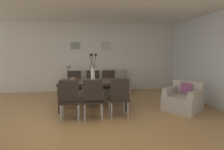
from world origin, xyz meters
name	(u,v)px	position (x,y,z in m)	size (l,w,h in m)	color
ground_plane	(81,120)	(0.00, 0.00, 0.00)	(9.00, 9.00, 0.00)	#A87A47
back_wall_panel	(83,57)	(0.00, 3.25, 1.30)	(9.00, 0.10, 2.60)	silver
side_window_wall	(221,60)	(3.65, 0.40, 1.30)	(0.10, 6.30, 2.60)	white
ceiling_panel	(80,3)	(0.00, 0.40, 2.64)	(9.00, 7.20, 0.08)	white
dining_table	(93,83)	(0.30, 0.93, 0.67)	(1.80, 0.97, 0.74)	#33261E
dining_chair_near_left	(70,98)	(-0.25, 0.04, 0.51)	(0.45, 0.45, 0.92)	black
dining_chair_near_right	(74,84)	(-0.26, 1.82, 0.51)	(0.47, 0.47, 0.92)	black
dining_chair_far_left	(93,97)	(0.27, 0.01, 0.51)	(0.44, 0.44, 0.92)	black
dining_chair_far_right	(93,83)	(0.33, 1.85, 0.51)	(0.47, 0.47, 0.92)	black
dining_chair_mid_left	(119,96)	(0.87, 0.07, 0.51)	(0.45, 0.45, 0.92)	black
dining_chair_mid_right	(109,83)	(0.84, 1.83, 0.51)	(0.45, 0.45, 0.92)	black
centerpiece_vase	(93,70)	(0.30, 0.94, 1.02)	(0.21, 0.23, 0.73)	white
placemat_near_left	(72,82)	(-0.24, 0.72, 0.74)	(0.32, 0.32, 0.01)	black
bowl_near_left	(72,81)	(-0.24, 0.72, 0.78)	(0.17, 0.17, 0.07)	brown
placemat_near_right	(73,80)	(-0.24, 1.15, 0.74)	(0.32, 0.32, 0.01)	black
bowl_near_right	(73,79)	(-0.24, 1.15, 0.78)	(0.17, 0.17, 0.07)	brown
placemat_far_left	(93,82)	(0.30, 0.72, 0.74)	(0.32, 0.32, 0.01)	black
bowl_far_left	(93,81)	(0.30, 0.72, 0.78)	(0.17, 0.17, 0.07)	brown
sofa	(101,86)	(0.65, 2.70, 0.28)	(2.04, 0.84, 0.80)	gray
side_table	(69,87)	(-0.52, 2.71, 0.26)	(0.36, 0.36, 0.52)	#33261E
table_lamp	(68,69)	(-0.52, 2.71, 0.89)	(0.22, 0.22, 0.51)	beige
armchair	(183,100)	(2.61, 0.36, 0.29)	(1.12, 1.12, 0.75)	#ADA399
framed_picture_left	(75,46)	(-0.28, 3.18, 1.74)	(0.36, 0.03, 0.28)	#B2ADA3
framed_picture_center	(106,46)	(0.88, 3.18, 1.74)	(0.38, 0.03, 0.31)	#B2ADA3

